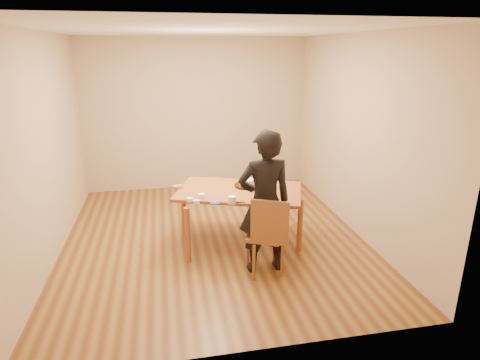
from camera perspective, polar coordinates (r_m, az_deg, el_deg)
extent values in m
cube|color=#5C3217|center=(5.63, -3.68, -8.11)|extent=(4.00, 4.50, 0.00)
cube|color=silver|center=(5.06, -4.34, 20.53)|extent=(4.00, 4.50, 0.00)
cube|color=tan|center=(7.38, -6.21, 9.16)|extent=(4.00, 0.00, 2.70)
cube|color=tan|center=(5.32, -25.92, 4.00)|extent=(0.00, 4.50, 2.70)
cube|color=tan|center=(5.76, 16.26, 6.05)|extent=(0.00, 4.50, 2.70)
cube|color=brown|center=(5.19, -0.11, -1.62)|extent=(1.79, 1.40, 0.04)
cube|color=brown|center=(4.63, 3.57, -7.93)|extent=(0.51, 0.51, 0.04)
cylinder|color=red|center=(5.31, 0.95, -0.78)|extent=(0.32, 0.32, 0.02)
cylinder|color=white|center=(5.30, 0.95, -0.33)|extent=(0.20, 0.20, 0.06)
ellipsoid|color=white|center=(5.29, 0.96, 0.13)|extent=(0.20, 0.20, 0.03)
cylinder|color=white|center=(4.72, -1.16, -2.84)|extent=(0.10, 0.10, 0.09)
cylinder|color=#1C3BB6|center=(4.75, -3.59, -3.27)|extent=(0.11, 0.11, 0.01)
ellipsoid|color=white|center=(4.74, -3.59, -3.12)|extent=(0.04, 0.04, 0.02)
cylinder|color=white|center=(4.77, -6.20, -3.06)|extent=(0.08, 0.08, 0.04)
cylinder|color=white|center=(4.94, -5.56, -2.22)|extent=(0.09, 0.09, 0.04)
cylinder|color=white|center=(4.83, -7.17, -2.78)|extent=(0.09, 0.09, 0.04)
cube|color=#EC37B8|center=(5.31, -8.81, -1.04)|extent=(0.14, 0.09, 0.02)
cube|color=green|center=(5.31, -8.88, -0.83)|extent=(0.13, 0.09, 0.02)
cube|color=black|center=(4.76, -0.24, -3.17)|extent=(0.16, 0.03, 0.01)
imported|color=black|center=(4.52, 3.52, -3.25)|extent=(0.63, 0.43, 1.68)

